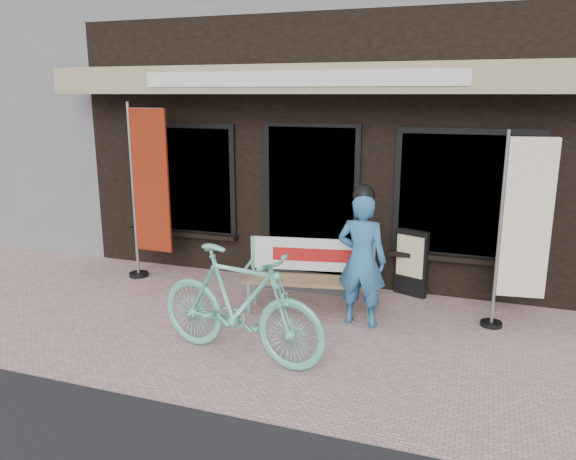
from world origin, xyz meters
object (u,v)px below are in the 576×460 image
at_px(person, 362,257).
at_px(nobori_cream, 522,230).
at_px(nobori_red, 148,190).
at_px(bicycle, 240,304).
at_px(menu_stand, 411,262).
at_px(bench, 311,270).

relative_size(person, nobori_cream, 0.73).
relative_size(nobori_red, nobori_cream, 1.12).
bearing_deg(bicycle, nobori_red, 59.76).
distance_m(person, menu_stand, 1.27).
bearing_deg(person, bench, 163.28).
height_order(bicycle, nobori_cream, nobori_cream).
distance_m(bench, nobori_cream, 2.41).
distance_m(bicycle, nobori_red, 2.96).
bearing_deg(person, nobori_cream, 18.46).
bearing_deg(person, menu_stand, 72.79).
bearing_deg(nobori_red, person, -9.43).
distance_m(bench, menu_stand, 1.42).
height_order(bench, nobori_cream, nobori_cream).
bearing_deg(bench, person, -29.57).
relative_size(bench, nobori_cream, 0.75).
bearing_deg(menu_stand, bicycle, -98.92).
xyz_separation_m(nobori_red, menu_stand, (3.56, 0.53, -0.82)).
height_order(bench, menu_stand, menu_stand).
distance_m(nobori_red, menu_stand, 3.70).
bearing_deg(nobori_red, bicycle, -38.27).
xyz_separation_m(bicycle, nobori_cream, (2.60, 1.70, 0.57)).
relative_size(bench, menu_stand, 1.87).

